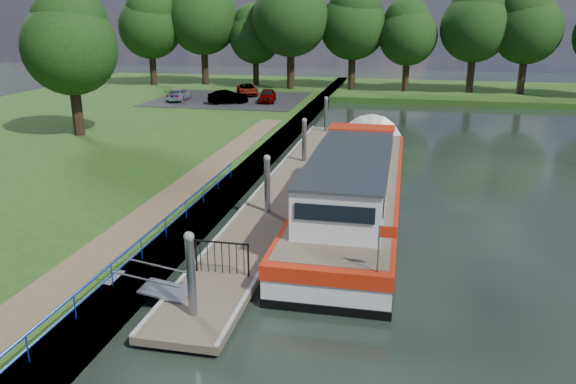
% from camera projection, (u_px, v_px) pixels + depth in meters
% --- Properties ---
extents(ground, '(160.00, 160.00, 0.00)m').
position_uv_depth(ground, '(200.00, 318.00, 16.72)').
color(ground, black).
rests_on(ground, ground).
extents(riverbank, '(32.00, 90.00, 0.78)m').
position_uv_depth(riverbank, '(6.00, 156.00, 34.10)').
color(riverbank, '#204213').
rests_on(riverbank, ground).
extents(bank_edge, '(1.10, 90.00, 0.78)m').
position_uv_depth(bank_edge, '(251.00, 170.00, 31.10)').
color(bank_edge, '#473D2D').
rests_on(bank_edge, ground).
extents(far_bank, '(60.00, 18.00, 0.60)m').
position_uv_depth(far_bank, '(464.00, 92.00, 62.82)').
color(far_bank, '#204213').
rests_on(far_bank, ground).
extents(footpath, '(1.60, 40.00, 0.05)m').
position_uv_depth(footpath, '(168.00, 200.00, 24.80)').
color(footpath, brown).
rests_on(footpath, riverbank).
extents(carpark, '(14.00, 12.00, 0.06)m').
position_uv_depth(carpark, '(230.00, 99.00, 54.07)').
color(carpark, black).
rests_on(carpark, riverbank).
extents(blue_fence, '(0.04, 18.04, 0.72)m').
position_uv_depth(blue_fence, '(154.00, 233.00, 19.66)').
color(blue_fence, '#0C2DBF').
rests_on(blue_fence, riverbank).
extents(pontoon, '(2.50, 30.00, 0.56)m').
position_uv_depth(pontoon, '(288.00, 187.00, 28.80)').
color(pontoon, brown).
rests_on(pontoon, ground).
extents(mooring_piles, '(0.30, 27.30, 3.55)m').
position_uv_depth(mooring_piles, '(288.00, 166.00, 28.46)').
color(mooring_piles, gray).
rests_on(mooring_piles, ground).
extents(gangway, '(2.58, 1.00, 0.92)m').
position_uv_depth(gangway, '(148.00, 285.00, 17.36)').
color(gangway, '#A5A8AD').
rests_on(gangway, ground).
extents(gate_panel, '(1.85, 0.05, 1.15)m').
position_uv_depth(gate_panel, '(222.00, 253.00, 18.43)').
color(gate_panel, black).
rests_on(gate_panel, ground).
extents(barge, '(4.36, 21.15, 4.78)m').
position_uv_depth(barge, '(356.00, 183.00, 26.27)').
color(barge, black).
rests_on(barge, ground).
extents(horizon_trees, '(54.38, 10.03, 12.87)m').
position_uv_depth(horizon_trees, '(341.00, 21.00, 60.05)').
color(horizon_trees, '#332316').
rests_on(horizon_trees, ground).
extents(bank_tree_a, '(6.12, 6.12, 9.72)m').
position_uv_depth(bank_tree_a, '(70.00, 40.00, 36.44)').
color(bank_tree_a, '#332316').
rests_on(bank_tree_a, riverbank).
extents(car_a, '(1.92, 3.74, 1.22)m').
position_uv_depth(car_a, '(267.00, 95.00, 51.96)').
color(car_a, '#999999').
rests_on(car_a, carpark).
extents(car_b, '(3.82, 2.61, 1.19)m').
position_uv_depth(car_b, '(228.00, 97.00, 51.12)').
color(car_b, '#999999').
rests_on(car_b, carpark).
extents(car_c, '(1.77, 3.91, 1.11)m').
position_uv_depth(car_c, '(179.00, 95.00, 52.91)').
color(car_c, '#999999').
rests_on(car_c, carpark).
extents(car_d, '(3.20, 4.38, 1.11)m').
position_uv_depth(car_d, '(247.00, 90.00, 56.37)').
color(car_d, '#999999').
rests_on(car_d, carpark).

